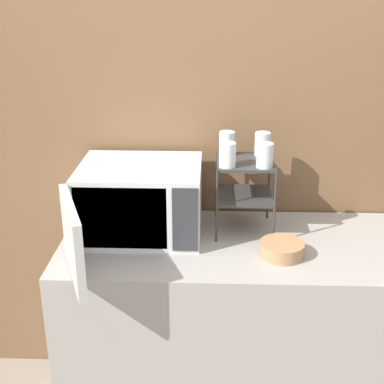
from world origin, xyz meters
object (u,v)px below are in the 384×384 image
glass_front_left (227,155)px  bowl (282,249)px  dish_rack (245,180)px  glass_front_right (265,155)px  microwave (138,201)px  glass_back_right (262,144)px  glass_back_left (227,143)px

glass_front_left → bowl: size_ratio=0.57×
dish_rack → glass_front_left: 0.18m
glass_front_right → bowl: glass_front_right is taller
microwave → dish_rack: bearing=7.4°
glass_back_right → glass_back_left: same height
glass_front_left → glass_front_right: 0.15m
glass_front_left → glass_back_left: same height
glass_front_right → glass_back_left: 0.22m
glass_back_right → glass_front_right: bearing=-91.5°
dish_rack → glass_back_left: glass_back_left is taller
glass_front_left → glass_front_right: size_ratio=1.00×
glass_back_right → glass_front_right: 0.16m
microwave → glass_front_right: 0.56m
microwave → glass_front_left: (0.37, -0.02, 0.21)m
glass_front_left → glass_front_right: bearing=-0.6°
microwave → glass_back_right: bearing=14.7°
glass_front_right → glass_back_left: same height
glass_back_left → bowl: 0.51m
glass_front_right → bowl: (0.07, -0.16, -0.34)m
dish_rack → bowl: 0.34m
glass_back_right → glass_front_right: same height
glass_back_right → glass_front_right: (-0.00, -0.16, 0.00)m
glass_back_right → bowl: (0.06, -0.32, -0.34)m
glass_front_left → bowl: bearing=-36.1°
microwave → glass_back_left: bearing=21.3°
glass_front_left → glass_back_left: size_ratio=1.00×
glass_front_left → glass_back_left: bearing=89.4°
glass_front_right → dish_rack: bearing=131.4°
glass_back_right → bowl: 0.47m
microwave → bowl: microwave is taller
microwave → glass_back_right: 0.58m
glass_back_right → glass_back_left: bearing=177.3°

